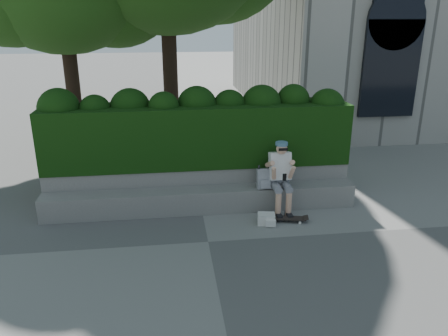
{
  "coord_description": "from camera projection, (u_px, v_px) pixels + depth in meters",
  "views": [
    {
      "loc": [
        -0.59,
        -6.48,
        3.6
      ],
      "look_at": [
        0.4,
        1.0,
        0.95
      ],
      "focal_mm": 35.0,
      "sensor_mm": 36.0,
      "label": 1
    }
  ],
  "objects": [
    {
      "name": "planter_wall",
      "position": [
        200.0,
        184.0,
        8.82
      ],
      "size": [
        6.0,
        0.5,
        0.75
      ],
      "primitive_type": "cube",
      "color": "gray",
      "rests_on": "ground"
    },
    {
      "name": "skateboard",
      "position": [
        286.0,
        218.0,
        8.04
      ],
      "size": [
        0.76,
        0.34,
        0.08
      ],
      "rotation": [
        0.0,
        0.0,
        -0.22
      ],
      "color": "black",
      "rests_on": "ground"
    },
    {
      "name": "person",
      "position": [
        280.0,
        174.0,
        8.27
      ],
      "size": [
        0.4,
        0.76,
        1.38
      ],
      "color": "slate",
      "rests_on": "ground"
    },
    {
      "name": "backpack_plaid",
      "position": [
        264.0,
        179.0,
        8.34
      ],
      "size": [
        0.27,
        0.15,
        0.39
      ],
      "primitive_type": "cube",
      "rotation": [
        0.0,
        0.0,
        0.02
      ],
      "color": "#B3B3B8",
      "rests_on": "bench_ledge"
    },
    {
      "name": "backpack_ground",
      "position": [
        266.0,
        219.0,
        7.93
      ],
      "size": [
        0.34,
        0.27,
        0.2
      ],
      "primitive_type": "cube",
      "rotation": [
        0.0,
        0.0,
        -0.17
      ],
      "color": "beige",
      "rests_on": "ground"
    },
    {
      "name": "ground",
      "position": [
        208.0,
        242.0,
        7.33
      ],
      "size": [
        80.0,
        80.0,
        0.0
      ],
      "primitive_type": "plane",
      "color": "slate",
      "rests_on": "ground"
    },
    {
      "name": "bench_ledge",
      "position": [
        202.0,
        200.0,
        8.43
      ],
      "size": [
        6.0,
        0.45,
        0.45
      ],
      "primitive_type": "cube",
      "color": "gray",
      "rests_on": "ground"
    },
    {
      "name": "hedge",
      "position": [
        198.0,
        134.0,
        8.71
      ],
      "size": [
        6.0,
        1.0,
        1.2
      ],
      "primitive_type": "cube",
      "color": "black",
      "rests_on": "planter_wall"
    }
  ]
}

